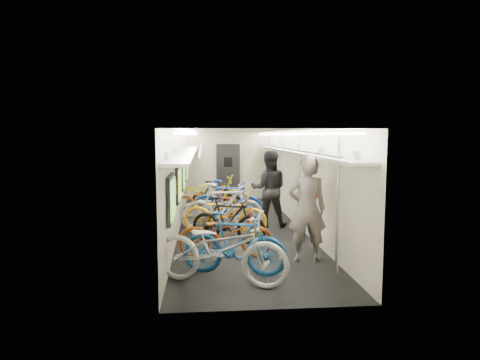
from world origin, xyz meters
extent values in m
plane|color=black|center=(0.00, 0.00, 0.00)|extent=(10.00, 10.00, 0.00)
plane|color=white|center=(0.00, 0.00, 2.40)|extent=(10.00, 10.00, 0.00)
plane|color=beige|center=(-1.50, 0.00, 1.20)|extent=(0.00, 10.00, 10.00)
plane|color=beige|center=(1.50, 0.00, 1.20)|extent=(0.00, 10.00, 10.00)
plane|color=beige|center=(0.00, 5.00, 1.20)|extent=(3.00, 0.00, 3.00)
plane|color=beige|center=(0.00, -5.00, 1.20)|extent=(3.00, 0.00, 3.00)
cube|color=black|center=(-1.46, -3.20, 1.25)|extent=(0.06, 1.10, 0.80)
cube|color=#A2C958|center=(-1.42, -3.20, 1.25)|extent=(0.02, 0.96, 0.66)
cube|color=black|center=(-1.46, -1.00, 1.25)|extent=(0.06, 1.10, 0.80)
cube|color=#A2C958|center=(-1.42, -1.00, 1.25)|extent=(0.02, 0.96, 0.66)
cube|color=black|center=(-1.46, 1.20, 1.25)|extent=(0.06, 1.10, 0.80)
cube|color=#A2C958|center=(-1.42, 1.20, 1.25)|extent=(0.02, 0.96, 0.66)
cube|color=black|center=(-1.46, 3.40, 1.25)|extent=(0.06, 1.10, 0.80)
cube|color=#A2C958|center=(-1.42, 3.40, 1.25)|extent=(0.02, 0.96, 0.66)
cube|color=yellow|center=(-1.45, -2.10, 1.30)|extent=(0.02, 0.22, 0.30)
cube|color=yellow|center=(-1.45, 0.10, 1.30)|extent=(0.02, 0.22, 0.30)
cube|color=yellow|center=(-1.45, 2.30, 1.30)|extent=(0.02, 0.22, 0.30)
cube|color=black|center=(0.00, 4.94, 1.00)|extent=(0.85, 0.08, 2.00)
cube|color=#999BA0|center=(-1.28, 0.00, 1.92)|extent=(0.40, 9.70, 0.05)
cube|color=#999BA0|center=(1.28, 0.00, 1.92)|extent=(0.40, 9.70, 0.05)
cylinder|color=silver|center=(-0.95, 0.00, 2.02)|extent=(0.04, 9.70, 0.04)
cylinder|color=silver|center=(0.95, 0.00, 2.02)|extent=(0.04, 9.70, 0.04)
cube|color=white|center=(-1.20, 0.00, 2.34)|extent=(0.18, 9.60, 0.04)
cube|color=white|center=(1.20, 0.00, 2.34)|extent=(0.18, 9.60, 0.04)
cylinder|color=silver|center=(1.25, -3.80, 1.20)|extent=(0.05, 0.05, 2.38)
cylinder|color=silver|center=(1.25, -1.00, 1.20)|extent=(0.05, 0.05, 2.38)
cylinder|color=silver|center=(1.25, 1.50, 1.20)|extent=(0.05, 0.05, 2.38)
cylinder|color=silver|center=(1.25, 4.00, 1.20)|extent=(0.05, 0.05, 2.38)
imported|color=silver|center=(-0.65, -3.96, 0.57)|extent=(2.30, 1.50, 1.14)
imported|color=#174E8B|center=(-0.41, -3.53, 0.53)|extent=(1.83, 0.96, 1.06)
imported|color=#90380F|center=(-0.50, -2.51, 0.47)|extent=(1.81, 0.70, 0.94)
imported|color=black|center=(-0.38, -1.45, 0.50)|extent=(1.72, 1.06, 1.00)
imported|color=orange|center=(-0.41, -0.70, 0.52)|extent=(2.07, 1.15, 1.03)
imported|color=silver|center=(-0.42, -0.23, 0.59)|extent=(1.95, 0.57, 1.17)
imported|color=#B0B0B5|center=(-0.65, 0.08, 0.48)|extent=(1.94, 1.10, 0.96)
imported|color=#1C3DAC|center=(-0.26, 0.70, 0.58)|extent=(1.99, 1.05, 1.15)
imported|color=#983B10|center=(-0.83, 1.52, 0.47)|extent=(1.87, 0.95, 0.94)
imported|color=black|center=(-0.51, 2.04, 0.49)|extent=(1.67, 1.03, 0.97)
imported|color=yellow|center=(-0.62, 2.64, 0.55)|extent=(2.20, 1.31, 1.09)
imported|color=slate|center=(0.98, -2.86, 0.97)|extent=(0.74, 0.52, 1.94)
imported|color=black|center=(0.75, 0.17, 0.96)|extent=(1.03, 0.85, 1.92)
cube|color=#AC2F11|center=(1.15, -2.36, 1.28)|extent=(0.28, 0.19, 0.38)
camera|label=1|loc=(-0.91, -10.43, 2.31)|focal=32.00mm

